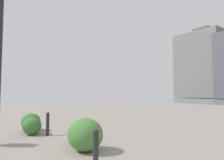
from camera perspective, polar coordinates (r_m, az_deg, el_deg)
The scene contains 7 objects.
building_highrise at distance 80.37m, azimuth 25.00°, elevation 3.75°, with size 16.33×15.37×25.27m.
bollard_near at distance 4.49m, azimuth -4.68°, elevation -18.79°, with size 0.13×0.13×0.83m.
bollard_mid at distance 8.12m, azimuth -17.90°, elevation -11.68°, with size 0.13×0.13×0.87m.
shrub_low at distance 6.78m, azimuth -9.99°, elevation -14.84°, with size 0.68×0.61×0.58m.
shrub_round at distance 5.77m, azimuth -7.63°, elevation -15.20°, with size 1.06×0.95×0.90m.
shrub_wide at distance 9.33m, azimuth -22.15°, elevation -11.05°, with size 0.87×0.79×0.74m.
shrub_tall at distance 8.48m, azimuth -21.90°, elevation -12.10°, with size 0.78×0.70×0.66m.
Camera 1 is at (-0.06, 1.44, 1.60)m, focal length 32.01 mm.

